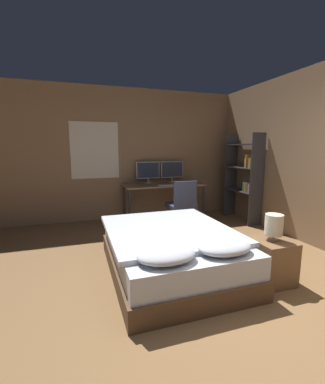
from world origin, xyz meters
TOP-DOWN VIEW (x-y plane):
  - ground_plane at (0.00, 0.00)m, footprint 20.00×20.00m
  - wall_back at (-0.01, 3.82)m, footprint 12.00×0.08m
  - wall_side_right at (2.10, 1.50)m, footprint 0.06×12.00m
  - bed at (-0.28, 1.17)m, footprint 1.47×1.91m
  - nightstand at (0.69, 0.59)m, footprint 0.40×0.43m
  - bedside_lamp at (0.69, 0.59)m, footprint 0.19×0.19m
  - desk at (0.38, 3.41)m, footprint 1.66×0.68m
  - monitor_left at (0.11, 3.65)m, footprint 0.50×0.16m
  - monitor_right at (0.65, 3.65)m, footprint 0.50×0.16m
  - keyboard at (0.38, 3.17)m, footprint 0.40×0.13m
  - computer_mouse at (0.67, 3.17)m, footprint 0.07×0.05m
  - office_chair at (0.47, 2.64)m, footprint 0.52×0.52m
  - bookshelf at (1.90, 2.76)m, footprint 0.30×0.90m

SIDE VIEW (x-z plane):
  - ground_plane at x=0.00m, z-range 0.00..0.00m
  - nightstand at x=0.69m, z-range 0.00..0.49m
  - bed at x=-0.28m, z-range -0.04..0.56m
  - office_chair at x=0.47m, z-range -0.08..0.84m
  - bedside_lamp at x=0.69m, z-range 0.51..0.81m
  - desk at x=0.38m, z-range 0.30..1.05m
  - keyboard at x=0.38m, z-range 0.75..0.77m
  - computer_mouse at x=0.67m, z-range 0.75..0.79m
  - bookshelf at x=1.90m, z-range 0.09..1.86m
  - monitor_left at x=0.11m, z-range 0.79..1.24m
  - monitor_right at x=0.65m, z-range 0.79..1.24m
  - wall_side_right at x=2.10m, z-range 0.00..2.70m
  - wall_back at x=-0.01m, z-range 0.00..2.70m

